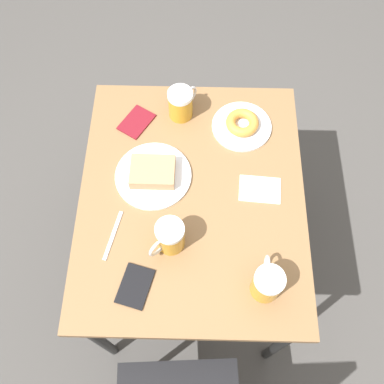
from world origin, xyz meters
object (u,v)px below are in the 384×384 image
(passport_far_edge, at_px, (136,122))
(fork, at_px, (113,235))
(passport_near_edge, at_px, (135,286))
(napkin_folded, at_px, (260,189))
(plate_with_cake, at_px, (153,174))
(plate_with_donut, at_px, (242,124))
(beer_mug_left, at_px, (170,237))
(beer_mug_right, at_px, (181,103))
(beer_mug_center, at_px, (267,283))

(passport_far_edge, bearing_deg, fork, 84.92)
(passport_near_edge, bearing_deg, fork, -62.52)
(napkin_folded, height_order, passport_far_edge, passport_far_edge)
(plate_with_cake, relative_size, passport_far_edge, 1.69)
(plate_with_cake, height_order, plate_with_donut, plate_with_cake)
(plate_with_cake, bearing_deg, passport_near_edge, 85.37)
(beer_mug_left, relative_size, napkin_folded, 0.81)
(beer_mug_left, height_order, passport_near_edge, beer_mug_left)
(beer_mug_left, bearing_deg, passport_far_edge, -72.51)
(beer_mug_right, height_order, fork, beer_mug_right)
(plate_with_cake, distance_m, beer_mug_left, 0.25)
(beer_mug_right, distance_m, fork, 0.53)
(plate_with_cake, height_order, fork, plate_with_cake)
(napkin_folded, bearing_deg, fork, 20.18)
(beer_mug_left, bearing_deg, beer_mug_center, 154.80)
(beer_mug_left, height_order, napkin_folded, beer_mug_left)
(beer_mug_left, height_order, beer_mug_right, same)
(fork, bearing_deg, plate_with_cake, -117.83)
(beer_mug_right, bearing_deg, plate_with_cake, 72.02)
(plate_with_donut, height_order, passport_far_edge, plate_with_donut)
(plate_with_cake, relative_size, passport_near_edge, 1.80)
(beer_mug_center, distance_m, beer_mug_right, 0.70)
(beer_mug_center, height_order, fork, beer_mug_center)
(plate_with_cake, height_order, napkin_folded, plate_with_cake)
(beer_mug_center, relative_size, napkin_folded, 0.91)
(fork, relative_size, passport_near_edge, 1.16)
(passport_near_edge, bearing_deg, passport_far_edge, -85.72)
(beer_mug_center, height_order, passport_far_edge, beer_mug_center)
(beer_mug_left, relative_size, fork, 0.70)
(plate_with_donut, height_order, fork, plate_with_donut)
(beer_mug_center, bearing_deg, plate_with_donut, -84.99)
(beer_mug_right, relative_size, napkin_folded, 0.81)
(plate_with_donut, height_order, beer_mug_left, beer_mug_left)
(plate_with_cake, bearing_deg, beer_mug_left, 106.22)
(beer_mug_center, xyz_separation_m, passport_far_edge, (0.43, -0.60, -0.06))
(fork, bearing_deg, napkin_folded, -159.82)
(napkin_folded, bearing_deg, beer_mug_left, 34.03)
(plate_with_cake, bearing_deg, beer_mug_center, 133.67)
(beer_mug_left, distance_m, fork, 0.19)
(beer_mug_left, xyz_separation_m, beer_mug_center, (-0.29, 0.14, 0.00))
(plate_with_cake, relative_size, beer_mug_left, 2.21)
(plate_with_donut, relative_size, passport_far_edge, 1.40)
(plate_with_cake, distance_m, plate_with_donut, 0.37)
(beer_mug_right, xyz_separation_m, fork, (0.20, 0.48, -0.06))
(plate_with_cake, bearing_deg, plate_with_donut, -145.54)
(plate_with_cake, xyz_separation_m, passport_near_edge, (0.03, 0.38, -0.01))
(plate_with_donut, xyz_separation_m, napkin_folded, (-0.05, 0.25, -0.01))
(beer_mug_center, xyz_separation_m, beer_mug_right, (0.27, -0.64, 0.00))
(beer_mug_right, bearing_deg, beer_mug_center, 112.95)
(plate_with_donut, height_order, napkin_folded, plate_with_donut)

